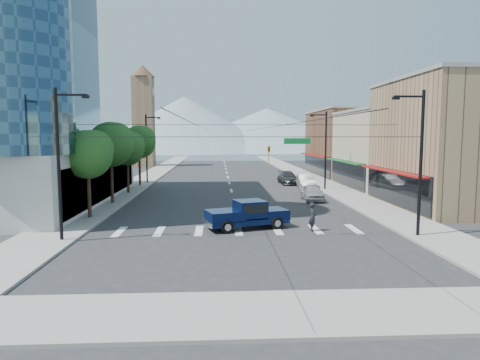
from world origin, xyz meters
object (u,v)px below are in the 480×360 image
Objects in this scene: pickup_truck at (247,214)px; parked_car_far at (288,178)px; parked_car_mid at (306,181)px; pedestrian at (313,217)px; parked_car_near at (312,193)px.

parked_car_far is (7.18, 26.55, -0.22)m from pickup_truck.
parked_car_mid is at bearing -76.99° from parked_car_far.
pedestrian is 13.48m from parked_car_near.
pedestrian is at bearing -30.53° from pickup_truck.
parked_car_near is (7.18, 12.18, -0.23)m from pickup_truck.
parked_car_near is 0.84× the size of parked_car_far.
parked_car_mid is at bearing -10.06° from pedestrian.
pedestrian is 0.37× the size of parked_car_mid.
pickup_truck is 14.14m from parked_car_near.
parked_car_far is at bearing -5.47° from pedestrian.
pickup_truck is 23.12m from parked_car_mid.
pickup_truck reaches higher than parked_car_near.
pickup_truck is at bearing -106.63° from parked_car_far.
parked_car_near is at bearing -11.90° from pedestrian.
pickup_truck is at bearing -118.80° from parked_car_near.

